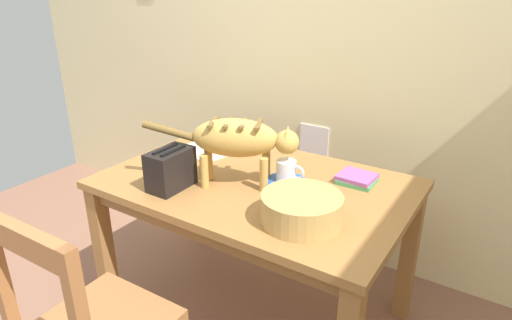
% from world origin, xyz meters
% --- Properties ---
extents(wall_rear, '(4.62, 0.11, 2.50)m').
position_xyz_m(wall_rear, '(0.00, 1.65, 1.25)').
color(wall_rear, beige).
rests_on(wall_rear, ground_plane).
extents(dining_table, '(1.33, 0.87, 0.74)m').
position_xyz_m(dining_table, '(0.12, 0.86, 0.65)').
color(dining_table, '#9B6938').
rests_on(dining_table, ground_plane).
extents(cat, '(0.62, 0.32, 0.30)m').
position_xyz_m(cat, '(0.08, 0.79, 0.94)').
color(cat, '#C29547').
rests_on(cat, dining_table).
extents(saucer_bowl, '(0.18, 0.18, 0.03)m').
position_xyz_m(saucer_bowl, '(0.27, 0.88, 0.75)').
color(saucer_bowl, blue).
rests_on(saucer_bowl, dining_table).
extents(coffee_mug, '(0.13, 0.08, 0.09)m').
position_xyz_m(coffee_mug, '(0.27, 0.88, 0.81)').
color(coffee_mug, white).
rests_on(coffee_mug, saucer_bowl).
extents(magazine, '(0.32, 0.28, 0.01)m').
position_xyz_m(magazine, '(-0.30, 1.04, 0.74)').
color(magazine, silver).
rests_on(magazine, dining_table).
extents(book_stack, '(0.16, 0.15, 0.04)m').
position_xyz_m(book_stack, '(0.50, 1.09, 0.75)').
color(book_stack, '#48995D').
rests_on(book_stack, dining_table).
extents(wicker_basket, '(0.30, 0.30, 0.11)m').
position_xyz_m(wicker_basket, '(0.45, 0.66, 0.79)').
color(wicker_basket, tan).
rests_on(wicker_basket, dining_table).
extents(toaster, '(0.12, 0.20, 0.18)m').
position_xyz_m(toaster, '(-0.14, 0.61, 0.82)').
color(toaster, black).
rests_on(toaster, dining_table).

